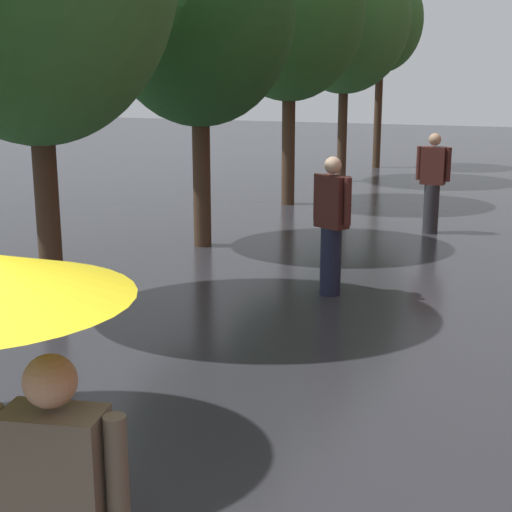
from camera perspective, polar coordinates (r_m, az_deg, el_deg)
name	(u,v)px	position (r m, az deg, el deg)	size (l,w,h in m)	color
street_tree_2	(199,16)	(11.82, -4.37, 17.75)	(2.89, 2.89, 5.21)	#473323
street_tree_3	(290,11)	(15.77, 2.58, 18.10)	(3.03, 3.03, 5.71)	#473323
street_tree_4	(345,17)	(19.37, 6.82, 17.59)	(3.20, 3.20, 5.90)	#473323
street_tree_5	(381,21)	(22.45, 9.52, 17.20)	(2.35, 2.35, 5.60)	#473323
pedestrian_walking_midground	(432,183)	(13.23, 13.28, 5.46)	(0.59, 0.26, 1.72)	#2D2D33
pedestrian_walking_far	(331,225)	(9.25, 5.76, 2.35)	(0.54, 0.37, 1.72)	#1E233D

